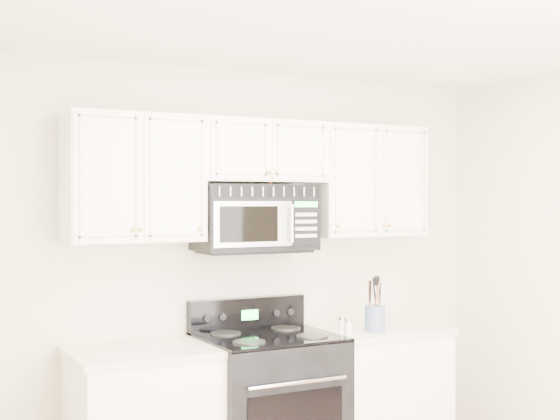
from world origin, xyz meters
TOP-DOWN VIEW (x-y plane):
  - room at (0.00, 0.00)m, footprint 3.51×3.51m
  - base_cabinet_right at (0.80, 1.44)m, footprint 0.86×0.65m
  - range at (-0.03, 1.41)m, footprint 0.81×0.73m
  - upper_cabinets at (-0.00, 1.58)m, footprint 2.44×0.37m
  - microwave at (-0.04, 1.56)m, footprint 0.75×0.42m
  - utensil_crock at (0.69, 1.29)m, footprint 0.13×0.13m
  - shaker_salt at (0.46, 1.32)m, footprint 0.04×0.04m
  - shaker_pepper at (0.47, 1.27)m, footprint 0.04×0.04m

SIDE VIEW (x-z plane):
  - base_cabinet_right at x=0.80m, z-range -0.03..0.89m
  - range at x=-0.03m, z-range -0.08..1.05m
  - shaker_pepper at x=0.47m, z-range 0.92..1.02m
  - shaker_salt at x=0.46m, z-range 0.92..1.02m
  - utensil_crock at x=0.69m, z-range 0.84..1.19m
  - room at x=0.00m, z-range 0.00..2.60m
  - microwave at x=-0.04m, z-range 1.45..1.86m
  - upper_cabinets at x=0.00m, z-range 1.56..2.31m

